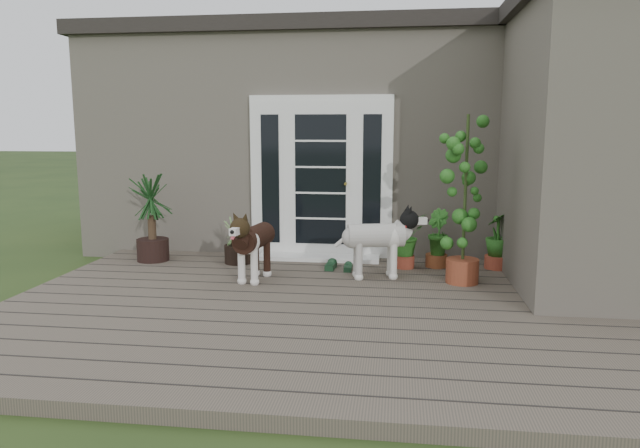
# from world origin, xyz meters

# --- Properties ---
(deck) EXTENTS (6.20, 4.60, 0.12)m
(deck) POSITION_xyz_m (0.00, 0.40, 0.06)
(deck) COLOR #6B5B4C
(deck) RESTS_ON ground
(house_main) EXTENTS (7.40, 4.00, 3.10)m
(house_main) POSITION_xyz_m (0.00, 4.65, 1.55)
(house_main) COLOR #665E54
(house_main) RESTS_ON ground
(roof_main) EXTENTS (7.60, 4.20, 0.20)m
(roof_main) POSITION_xyz_m (0.00, 4.65, 3.20)
(roof_main) COLOR #2D2826
(roof_main) RESTS_ON house_main
(house_wing) EXTENTS (1.60, 2.40, 3.10)m
(house_wing) POSITION_xyz_m (2.90, 1.50, 1.55)
(house_wing) COLOR #665E54
(house_wing) RESTS_ON ground
(door_unit) EXTENTS (1.90, 0.14, 2.15)m
(door_unit) POSITION_xyz_m (-0.20, 2.60, 1.19)
(door_unit) COLOR white
(door_unit) RESTS_ON deck
(door_step) EXTENTS (1.60, 0.40, 0.05)m
(door_step) POSITION_xyz_m (-0.20, 2.40, 0.14)
(door_step) COLOR white
(door_step) RESTS_ON deck
(brindle_dog) EXTENTS (0.50, 0.91, 0.72)m
(brindle_dog) POSITION_xyz_m (-0.78, 1.22, 0.48)
(brindle_dog) COLOR black
(brindle_dog) RESTS_ON deck
(white_dog) EXTENTS (0.94, 0.56, 0.73)m
(white_dog) POSITION_xyz_m (0.58, 1.51, 0.48)
(white_dog) COLOR white
(white_dog) RESTS_ON deck
(spider_plant) EXTENTS (0.61, 0.61, 0.63)m
(spider_plant) POSITION_xyz_m (-1.20, 2.04, 0.43)
(spider_plant) COLOR #92A264
(spider_plant) RESTS_ON deck
(yucca) EXTENTS (1.01, 1.01, 1.14)m
(yucca) POSITION_xyz_m (-2.35, 2.03, 0.69)
(yucca) COLOR black
(yucca) RESTS_ON deck
(herb_a) EXTENTS (0.68, 0.68, 0.61)m
(herb_a) POSITION_xyz_m (0.92, 2.05, 0.43)
(herb_a) COLOR #275719
(herb_a) RESTS_ON deck
(herb_b) EXTENTS (0.45, 0.45, 0.52)m
(herb_b) POSITION_xyz_m (1.32, 2.16, 0.38)
(herb_b) COLOR #185418
(herb_b) RESTS_ON deck
(herb_c) EXTENTS (0.50, 0.50, 0.56)m
(herb_c) POSITION_xyz_m (2.06, 2.17, 0.40)
(herb_c) COLOR #21601B
(herb_c) RESTS_ON deck
(sapling) EXTENTS (0.73, 0.73, 1.94)m
(sapling) POSITION_xyz_m (1.56, 1.42, 1.09)
(sapling) COLOR #2C611B
(sapling) RESTS_ON deck
(clog_left) EXTENTS (0.17, 0.32, 0.09)m
(clog_left) POSITION_xyz_m (0.02, 1.87, 0.17)
(clog_left) COLOR #14331C
(clog_left) RESTS_ON deck
(clog_right) EXTENTS (0.13, 0.27, 0.08)m
(clog_right) POSITION_xyz_m (0.24, 1.82, 0.16)
(clog_right) COLOR #163820
(clog_right) RESTS_ON deck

